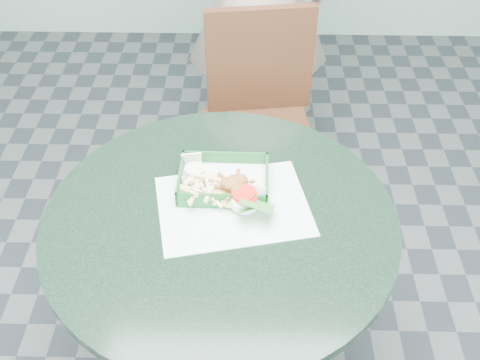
{
  "coord_description": "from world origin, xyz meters",
  "views": [
    {
      "loc": [
        0.08,
        -1.07,
        1.89
      ],
      "look_at": [
        0.05,
        0.1,
        0.82
      ],
      "focal_mm": 42.0,
      "sensor_mm": 36.0,
      "label": 1
    }
  ],
  "objects_px": {
    "cafe_table": "(222,260)",
    "dining_chair": "(259,110)",
    "sauce_ramekin": "(195,177)",
    "food_basket": "(224,187)",
    "crab_sandwich": "(234,191)"
  },
  "relations": [
    {
      "from": "cafe_table",
      "to": "food_basket",
      "type": "bearing_deg",
      "value": 87.6
    },
    {
      "from": "dining_chair",
      "to": "sauce_ramekin",
      "type": "height_order",
      "value": "dining_chair"
    },
    {
      "from": "cafe_table",
      "to": "sauce_ramekin",
      "type": "distance_m",
      "value": 0.27
    },
    {
      "from": "food_basket",
      "to": "dining_chair",
      "type": "bearing_deg",
      "value": 81.27
    },
    {
      "from": "sauce_ramekin",
      "to": "cafe_table",
      "type": "bearing_deg",
      "value": -58.42
    },
    {
      "from": "crab_sandwich",
      "to": "dining_chair",
      "type": "bearing_deg",
      "value": 84.12
    },
    {
      "from": "sauce_ramekin",
      "to": "food_basket",
      "type": "bearing_deg",
      "value": -5.65
    },
    {
      "from": "dining_chair",
      "to": "cafe_table",
      "type": "bearing_deg",
      "value": -105.43
    },
    {
      "from": "cafe_table",
      "to": "food_basket",
      "type": "distance_m",
      "value": 0.22
    },
    {
      "from": "cafe_table",
      "to": "crab_sandwich",
      "type": "bearing_deg",
      "value": 62.72
    },
    {
      "from": "food_basket",
      "to": "crab_sandwich",
      "type": "height_order",
      "value": "crab_sandwich"
    },
    {
      "from": "dining_chair",
      "to": "sauce_ramekin",
      "type": "relative_size",
      "value": 16.3
    },
    {
      "from": "cafe_table",
      "to": "food_basket",
      "type": "xyz_separation_m",
      "value": [
        0.01,
        0.12,
        0.19
      ]
    },
    {
      "from": "cafe_table",
      "to": "dining_chair",
      "type": "distance_m",
      "value": 0.85
    },
    {
      "from": "cafe_table",
      "to": "sauce_ramekin",
      "type": "bearing_deg",
      "value": 121.58
    }
  ]
}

